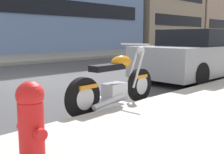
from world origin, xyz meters
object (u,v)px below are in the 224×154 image
(parked_motorcycle, at_px, (116,84))
(fire_hydrant, at_px, (31,121))
(parked_car_mid_block, at_px, (201,55))
(car_opposite_curb, at_px, (217,43))

(parked_motorcycle, xyz_separation_m, fire_hydrant, (-2.20, -1.14, 0.10))
(parked_motorcycle, bearing_deg, fire_hydrant, -156.59)
(parked_car_mid_block, relative_size, fire_hydrant, 6.36)
(parked_car_mid_block, bearing_deg, parked_motorcycle, -169.19)
(parked_car_mid_block, height_order, car_opposite_curb, parked_car_mid_block)
(parked_motorcycle, height_order, car_opposite_curb, car_opposite_curb)
(car_opposite_curb, xyz_separation_m, fire_hydrant, (-21.88, -8.33, -0.15))
(parked_car_mid_block, distance_m, fire_hydrant, 6.86)
(parked_motorcycle, distance_m, car_opposite_curb, 20.96)
(parked_car_mid_block, height_order, fire_hydrant, parked_car_mid_block)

